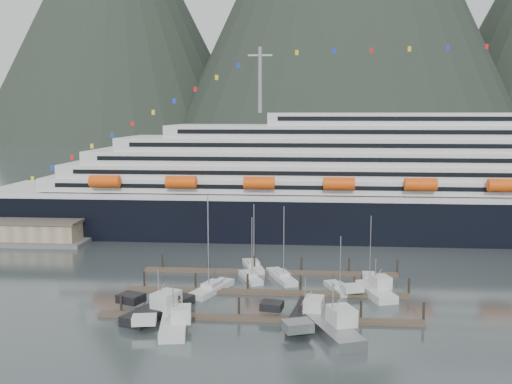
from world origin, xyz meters
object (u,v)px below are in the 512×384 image
trawler_b (173,324)px  trawler_c (304,312)px  trawler_a (158,308)px  trawler_e (374,290)px  warehouse (1,229)px  sailboat_h (338,289)px  cruise_ship (422,187)px  sailboat_c (251,278)px  sailboat_f (253,267)px  sailboat_d (282,277)px  sailboat_g (369,280)px  trawler_d (331,328)px  sailboat_b (212,289)px

trawler_b → trawler_c: size_ratio=0.82×
trawler_a → trawler_e: (33.64, 12.21, -0.08)m
warehouse → sailboat_h: 87.32m
warehouse → trawler_a: 72.33m
cruise_ship → trawler_c: size_ratio=15.46×
sailboat_c → sailboat_f: bearing=-20.2°
sailboat_d → trawler_e: sailboat_d is taller
cruise_ship → trawler_c: bearing=-114.1°
trawler_b → sailboat_h: bearing=-58.8°
cruise_ship → sailboat_g: 47.99m
cruise_ship → sailboat_g: (-16.76, -43.43, -11.64)m
sailboat_c → sailboat_f: 7.90m
trawler_c → cruise_ship: bearing=-14.9°
warehouse → sailboat_c: size_ratio=3.80×
sailboat_f → trawler_b: sailboat_f is taller
sailboat_f → trawler_b: size_ratio=1.20×
trawler_a → trawler_b: (3.74, -6.39, -0.07)m
trawler_b → trawler_c: trawler_b is taller
cruise_ship → sailboat_f: bearing=-136.9°
warehouse → sailboat_f: (63.55, -23.01, -1.82)m
sailboat_g → sailboat_h: 8.24m
trawler_a → trawler_d: 26.63m
cruise_ship → sailboat_c: 59.30m
cruise_ship → sailboat_c: (-38.20, -43.84, -11.64)m
sailboat_b → trawler_c: 19.73m
sailboat_b → sailboat_f: (5.59, 15.64, -0.03)m
cruise_ship → sailboat_g: bearing=-111.1°
cruise_ship → sailboat_h: 55.41m
sailboat_b → trawler_a: bearing=172.6°
warehouse → sailboat_g: sailboat_g is taller
sailboat_d → trawler_b: 30.49m
cruise_ship → sailboat_f: 53.92m
warehouse → trawler_e: size_ratio=4.15×
trawler_c → trawler_e: (11.61, 12.16, 0.01)m
sailboat_b → trawler_b: sailboat_b is taller
trawler_a → sailboat_f: bearing=-0.9°
sailboat_d → sailboat_g: 15.82m
cruise_ship → trawler_e: 55.17m
cruise_ship → trawler_b: size_ratio=18.83×
warehouse → sailboat_b: (57.96, -38.65, -1.78)m
sailboat_c → warehouse: bearing=42.0°
warehouse → trawler_c: (73.67, -50.58, -1.38)m
warehouse → trawler_a: (51.63, -50.63, -1.29)m
sailboat_b → trawler_e: sailboat_b is taller
sailboat_f → trawler_a: sailboat_f is taller
trawler_b → trawler_e: size_ratio=1.01×
sailboat_d → sailboat_g: (15.81, -0.52, -0.02)m
sailboat_f → trawler_c: bearing=-175.3°
sailboat_h → sailboat_d: bearing=38.2°
warehouse → sailboat_h: sailboat_h is taller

